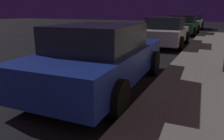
{
  "coord_description": "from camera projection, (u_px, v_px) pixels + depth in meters",
  "views": [
    {
      "loc": [
        5.18,
        -0.35,
        1.7
      ],
      "look_at": [
        4.18,
        1.69,
        1.08
      ],
      "focal_mm": 34.13,
      "sensor_mm": 36.0,
      "label": 1
    }
  ],
  "objects": [
    {
      "name": "car_blue",
      "position": [
        101.0,
        56.0,
        4.87
      ],
      "size": [
        2.28,
        4.44,
        1.43
      ],
      "color": "navy",
      "rests_on": "ground"
    },
    {
      "name": "car_green",
      "position": [
        184.0,
        25.0,
        16.25
      ],
      "size": [
        2.08,
        4.51,
        1.43
      ],
      "color": "#19592D",
      "rests_on": "ground"
    },
    {
      "name": "car_white",
      "position": [
        192.0,
        22.0,
        21.28
      ],
      "size": [
        2.22,
        4.08,
        1.43
      ],
      "color": "silver",
      "rests_on": "ground"
    },
    {
      "name": "car_silver",
      "position": [
        165.0,
        32.0,
        10.67
      ],
      "size": [
        2.13,
        4.05,
        1.43
      ],
      "color": "#B7B7BF",
      "rests_on": "ground"
    }
  ]
}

